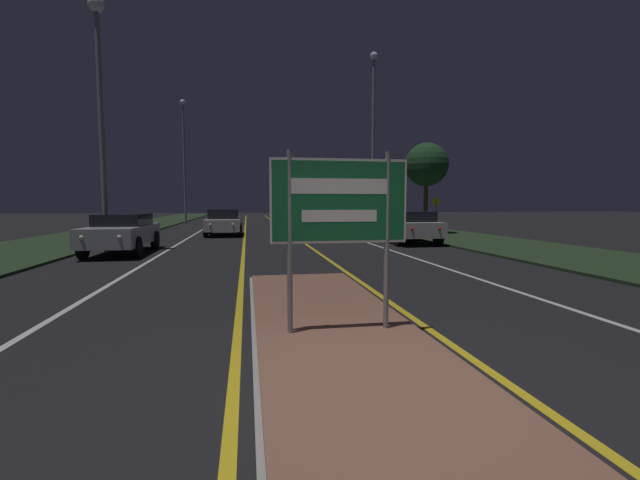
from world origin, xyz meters
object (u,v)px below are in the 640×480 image
streetlight_left_far (184,149)px  car_receding_1 (310,219)px  streetlight_left_near (100,85)px  car_approaching_1 (224,222)px  warning_sign (436,211)px  highway_sign (339,208)px  car_receding_0 (408,226)px  streetlight_right_near (373,127)px  car_approaching_0 (122,232)px

streetlight_left_far → car_receding_1: 16.04m
streetlight_left_near → streetlight_left_far: size_ratio=0.84×
streetlight_left_near → streetlight_left_far: (-0.24, 22.41, 0.51)m
car_approaching_1 → warning_sign: 11.97m
streetlight_left_near → car_approaching_1: streetlight_left_near is taller
highway_sign → car_receding_1: highway_sign is taller
car_receding_0 → car_approaching_1: (-8.41, 6.31, -0.02)m
streetlight_right_near → streetlight_left_far: bearing=131.0°
streetlight_left_near → warning_sign: bearing=21.2°
streetlight_right_near → warning_sign: size_ratio=4.93×
car_approaching_0 → warning_sign: warning_sign is taller
highway_sign → warning_sign: bearing=61.6°
car_approaching_0 → car_receding_1: bearing=52.8°
car_receding_1 → streetlight_left_near: bearing=-130.4°
car_receding_0 → car_receding_1: bearing=108.6°
streetlight_left_near → car_receding_0: streetlight_left_near is taller
streetlight_left_near → car_receding_1: (9.12, 10.71, -5.22)m
streetlight_left_far → car_approaching_1: 16.16m
streetlight_left_far → warning_sign: bearing=-45.9°
car_receding_0 → car_receding_1: 9.68m
streetlight_right_near → car_approaching_1: streetlight_right_near is taller
car_receding_1 → car_approaching_0: size_ratio=0.91×
car_receding_0 → car_receding_1: (-3.08, 9.17, -0.03)m
streetlight_left_far → car_approaching_0: bearing=-87.7°
car_receding_1 → car_approaching_1: (-5.33, -2.87, 0.01)m
car_receding_1 → car_approaching_1: bearing=-151.7°
car_receding_1 → warning_sign: warning_sign is taller
warning_sign → highway_sign: bearing=-118.4°
car_receding_0 → car_approaching_1: 10.51m
highway_sign → streetlight_left_far: streetlight_left_far is taller
car_receding_1 → highway_sign: bearing=-97.4°
streetlight_right_near → warning_sign: 6.09m
streetlight_left_far → car_receding_1: size_ratio=2.56×
car_approaching_0 → warning_sign: size_ratio=2.17×
highway_sign → streetlight_right_near: (6.14, 19.04, 4.51)m
streetlight_left_near → streetlight_right_near: size_ratio=0.86×
streetlight_left_near → car_receding_0: size_ratio=2.20×
car_approaching_0 → streetlight_left_far: bearing=92.3°
car_receding_0 → warning_sign: 5.70m
car_approaching_1 → streetlight_left_far: bearing=105.5°
streetlight_right_near → car_receding_1: streetlight_right_near is taller
streetlight_left_near → warning_sign: 17.38m
car_receding_0 → car_approaching_0: bearing=-170.3°
streetlight_right_near → car_receding_1: size_ratio=2.50×
streetlight_left_near → car_approaching_0: (0.68, -0.42, -5.21)m
streetlight_left_near → car_receding_0: bearing=7.2°
highway_sign → streetlight_right_near: 20.50m
warning_sign → car_receding_1: bearing=144.4°
streetlight_left_far → streetlight_right_near: streetlight_left_far is taller
car_receding_0 → car_receding_1: size_ratio=0.98×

